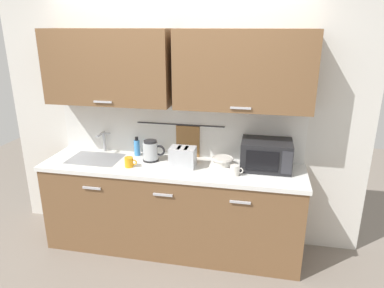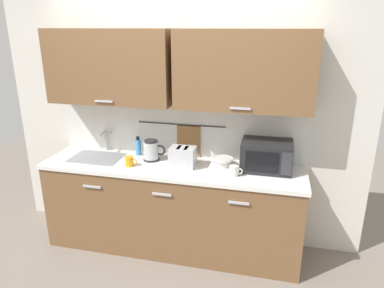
{
  "view_description": "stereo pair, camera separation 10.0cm",
  "coord_description": "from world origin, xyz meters",
  "px_view_note": "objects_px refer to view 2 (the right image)",
  "views": [
    {
      "loc": [
        0.83,
        -2.73,
        2.18
      ],
      "look_at": [
        0.2,
        0.33,
        1.12
      ],
      "focal_mm": 32.97,
      "sensor_mm": 36.0,
      "label": 1
    },
    {
      "loc": [
        0.92,
        -2.71,
        2.18
      ],
      "look_at": [
        0.2,
        0.33,
        1.12
      ],
      "focal_mm": 32.97,
      "sensor_mm": 36.0,
      "label": 2
    }
  ],
  "objects_px": {
    "electric_kettle": "(152,150)",
    "mixing_bowl": "(223,161)",
    "microwave": "(266,156)",
    "toaster": "(183,157)",
    "dish_soap_bottle": "(138,147)",
    "mug_by_kettle": "(234,171)",
    "mug_near_sink": "(130,161)"
  },
  "relations": [
    {
      "from": "electric_kettle",
      "to": "mixing_bowl",
      "type": "bearing_deg",
      "value": 1.36
    },
    {
      "from": "microwave",
      "to": "electric_kettle",
      "type": "xyz_separation_m",
      "value": [
        -1.11,
        -0.02,
        -0.03
      ]
    },
    {
      "from": "microwave",
      "to": "toaster",
      "type": "distance_m",
      "value": 0.78
    },
    {
      "from": "microwave",
      "to": "toaster",
      "type": "xyz_separation_m",
      "value": [
        -0.77,
        -0.11,
        -0.04
      ]
    },
    {
      "from": "dish_soap_bottle",
      "to": "electric_kettle",
      "type": "bearing_deg",
      "value": -31.53
    },
    {
      "from": "mixing_bowl",
      "to": "mug_by_kettle",
      "type": "bearing_deg",
      "value": -57.72
    },
    {
      "from": "dish_soap_bottle",
      "to": "mug_near_sink",
      "type": "distance_m",
      "value": 0.32
    },
    {
      "from": "dish_soap_bottle",
      "to": "mug_by_kettle",
      "type": "bearing_deg",
      "value": -16.97
    },
    {
      "from": "microwave",
      "to": "mug_near_sink",
      "type": "bearing_deg",
      "value": -170.0
    },
    {
      "from": "electric_kettle",
      "to": "dish_soap_bottle",
      "type": "height_order",
      "value": "electric_kettle"
    },
    {
      "from": "toaster",
      "to": "microwave",
      "type": "bearing_deg",
      "value": 8.24
    },
    {
      "from": "mug_by_kettle",
      "to": "electric_kettle",
      "type": "bearing_deg",
      "value": 166.7
    },
    {
      "from": "mug_near_sink",
      "to": "mug_by_kettle",
      "type": "distance_m",
      "value": 1.0
    },
    {
      "from": "dish_soap_bottle",
      "to": "mug_near_sink",
      "type": "height_order",
      "value": "dish_soap_bottle"
    },
    {
      "from": "mixing_bowl",
      "to": "microwave",
      "type": "bearing_deg",
      "value": 0.72
    },
    {
      "from": "mug_by_kettle",
      "to": "dish_soap_bottle",
      "type": "bearing_deg",
      "value": 163.03
    },
    {
      "from": "toaster",
      "to": "mug_by_kettle",
      "type": "xyz_separation_m",
      "value": [
        0.5,
        -0.11,
        -0.05
      ]
    },
    {
      "from": "microwave",
      "to": "mug_near_sink",
      "type": "xyz_separation_m",
      "value": [
        -1.27,
        -0.22,
        -0.09
      ]
    },
    {
      "from": "microwave",
      "to": "mixing_bowl",
      "type": "distance_m",
      "value": 0.42
    },
    {
      "from": "mixing_bowl",
      "to": "electric_kettle",
      "type": "bearing_deg",
      "value": -178.64
    },
    {
      "from": "toaster",
      "to": "mixing_bowl",
      "type": "bearing_deg",
      "value": 16.23
    },
    {
      "from": "electric_kettle",
      "to": "dish_soap_bottle",
      "type": "distance_m",
      "value": 0.22
    },
    {
      "from": "dish_soap_bottle",
      "to": "mug_by_kettle",
      "type": "distance_m",
      "value": 1.08
    },
    {
      "from": "mug_near_sink",
      "to": "mug_by_kettle",
      "type": "relative_size",
      "value": 1.0
    },
    {
      "from": "mug_near_sink",
      "to": "mixing_bowl",
      "type": "distance_m",
      "value": 0.89
    },
    {
      "from": "dish_soap_bottle",
      "to": "mug_near_sink",
      "type": "relative_size",
      "value": 1.63
    },
    {
      "from": "electric_kettle",
      "to": "mug_near_sink",
      "type": "distance_m",
      "value": 0.26
    },
    {
      "from": "dish_soap_bottle",
      "to": "mug_by_kettle",
      "type": "xyz_separation_m",
      "value": [
        1.03,
        -0.32,
        -0.04
      ]
    },
    {
      "from": "mug_near_sink",
      "to": "microwave",
      "type": "bearing_deg",
      "value": 10.0
    },
    {
      "from": "electric_kettle",
      "to": "mug_by_kettle",
      "type": "relative_size",
      "value": 1.89
    },
    {
      "from": "mug_near_sink",
      "to": "toaster",
      "type": "height_order",
      "value": "toaster"
    },
    {
      "from": "microwave",
      "to": "dish_soap_bottle",
      "type": "xyz_separation_m",
      "value": [
        -1.3,
        0.09,
        -0.05
      ]
    }
  ]
}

